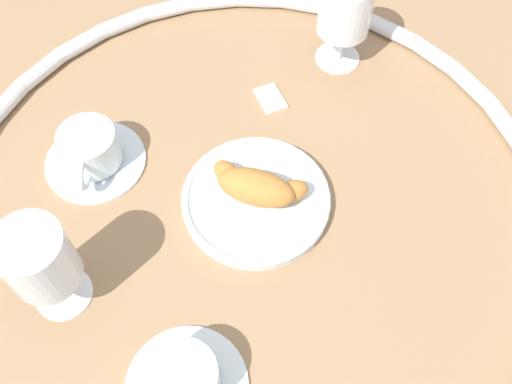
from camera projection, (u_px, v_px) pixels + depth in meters
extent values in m
plane|color=#997551|center=(247.00, 207.00, 0.75)|extent=(2.20, 2.20, 0.00)
torus|color=silver|center=(246.00, 202.00, 0.74)|extent=(0.79, 0.79, 0.02)
cylinder|color=silver|center=(256.00, 201.00, 0.74)|extent=(0.19, 0.19, 0.02)
torus|color=silver|center=(256.00, 198.00, 0.74)|extent=(0.19, 0.19, 0.01)
ellipsoid|color=#BC7A38|center=(256.00, 187.00, 0.71)|extent=(0.11, 0.07, 0.04)
ellipsoid|color=#BC7A38|center=(291.00, 191.00, 0.72)|extent=(0.05, 0.05, 0.03)
ellipsoid|color=#BC7A38|center=(227.00, 174.00, 0.73)|extent=(0.05, 0.04, 0.03)
cylinder|color=silver|center=(95.00, 160.00, 0.78)|extent=(0.14, 0.14, 0.01)
cylinder|color=silver|center=(90.00, 147.00, 0.75)|extent=(0.08, 0.08, 0.05)
cylinder|color=brown|center=(86.00, 137.00, 0.73)|extent=(0.07, 0.07, 0.01)
torus|color=silver|center=(84.00, 175.00, 0.73)|extent=(0.03, 0.04, 0.04)
cylinder|color=silver|center=(183.00, 380.00, 0.60)|extent=(0.08, 0.08, 0.05)
cylinder|color=brown|center=(181.00, 375.00, 0.58)|extent=(0.07, 0.07, 0.01)
cylinder|color=white|center=(337.00, 57.00, 0.88)|extent=(0.07, 0.07, 0.01)
cylinder|color=white|center=(340.00, 43.00, 0.86)|extent=(0.01, 0.01, 0.05)
cylinder|color=white|center=(346.00, 7.00, 0.80)|extent=(0.08, 0.08, 0.08)
cylinder|color=gold|center=(345.00, 11.00, 0.80)|extent=(0.07, 0.07, 0.06)
cylinder|color=white|center=(64.00, 293.00, 0.68)|extent=(0.07, 0.07, 0.01)
cylinder|color=white|center=(57.00, 284.00, 0.66)|extent=(0.01, 0.01, 0.05)
cylinder|color=white|center=(37.00, 259.00, 0.60)|extent=(0.08, 0.08, 0.08)
cylinder|color=#E0CC4C|center=(40.00, 262.00, 0.61)|extent=(0.07, 0.07, 0.06)
cube|color=white|center=(270.00, 98.00, 0.84)|extent=(0.06, 0.06, 0.01)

